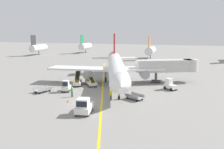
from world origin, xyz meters
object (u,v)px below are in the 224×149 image
(baggage_tug_near_wing, at_px, (170,85))
(ground_crew_wing_walker, at_px, (72,92))
(belt_loader_aft_hold, at_px, (91,82))
(safety_cone_nose_right, at_px, (118,91))
(airliner, at_px, (116,67))
(pushback_tug, at_px, (84,106))
(safety_cone_nose_left, at_px, (68,101))
(jet_bridge, at_px, (171,66))
(belt_loader_forward_hold, at_px, (77,81))
(baggage_cart_empty_trailing, at_px, (43,90))
(baggage_tug_by_cargo_door, at_px, (66,87))
(baggage_cart_loaded, at_px, (135,97))
(ground_crew_marshaller, at_px, (111,95))

(baggage_tug_near_wing, relative_size, ground_crew_wing_walker, 1.56)
(belt_loader_aft_hold, height_order, safety_cone_nose_right, belt_loader_aft_hold)
(airliner, height_order, pushback_tug, airliner)
(pushback_tug, height_order, safety_cone_nose_left, pushback_tug)
(jet_bridge, relative_size, pushback_tug, 3.30)
(safety_cone_nose_right, bearing_deg, belt_loader_aft_hold, 149.93)
(airliner, bearing_deg, belt_loader_forward_hold, -149.98)
(baggage_cart_empty_trailing, height_order, ground_crew_wing_walker, ground_crew_wing_walker)
(pushback_tug, height_order, baggage_cart_empty_trailing, pushback_tug)
(baggage_tug_near_wing, bearing_deg, baggage_tug_by_cargo_door, -158.77)
(airliner, height_order, baggage_cart_loaded, airliner)
(pushback_tug, distance_m, baggage_tug_by_cargo_door, 12.69)
(belt_loader_forward_hold, distance_m, baggage_cart_empty_trailing, 7.90)
(baggage_tug_near_wing, relative_size, belt_loader_aft_hold, 0.56)
(jet_bridge, xyz_separation_m, belt_loader_aft_hold, (-15.06, -7.74, -2.77))
(baggage_cart_loaded, xyz_separation_m, baggage_cart_empty_trailing, (-16.72, -0.33, 0.00))
(pushback_tug, height_order, ground_crew_wing_walker, pushback_tug)
(baggage_cart_empty_trailing, bearing_deg, baggage_tug_by_cargo_door, 25.37)
(airliner, relative_size, baggage_cart_empty_trailing, 9.07)
(baggage_cart_loaded, distance_m, baggage_cart_empty_trailing, 16.73)
(airliner, bearing_deg, pushback_tug, -86.83)
(pushback_tug, xyz_separation_m, ground_crew_marshaller, (1.63, 6.99, -0.08))
(jet_bridge, bearing_deg, ground_crew_wing_walker, -131.80)
(belt_loader_forward_hold, bearing_deg, jet_bridge, 25.19)
(pushback_tug, xyz_separation_m, baggage_tug_by_cargo_door, (-7.81, 10.00, -0.07))
(baggage_cart_loaded, xyz_separation_m, safety_cone_nose_left, (-9.59, -4.43, -0.25))
(baggage_cart_loaded, bearing_deg, belt_loader_aft_hold, 145.14)
(jet_bridge, bearing_deg, safety_cone_nose_right, -125.72)
(ground_crew_marshaller, xyz_separation_m, safety_cone_nose_right, (-0.31, 5.00, -0.69))
(belt_loader_forward_hold, relative_size, safety_cone_nose_right, 11.65)
(ground_crew_wing_walker, xyz_separation_m, safety_cone_nose_right, (6.50, 5.00, -0.69))
(pushback_tug, relative_size, baggage_cart_empty_trailing, 1.02)
(belt_loader_forward_hold, distance_m, safety_cone_nose_right, 9.95)
(baggage_cart_loaded, height_order, ground_crew_marshaller, ground_crew_marshaller)
(baggage_cart_loaded, relative_size, safety_cone_nose_left, 8.28)
(jet_bridge, distance_m, belt_loader_forward_hold, 19.79)
(pushback_tug, bearing_deg, ground_crew_marshaller, 76.88)
(ground_crew_wing_walker, bearing_deg, jet_bridge, 48.20)
(baggage_tug_by_cargo_door, height_order, belt_loader_forward_hold, belt_loader_forward_hold)
(belt_loader_aft_hold, distance_m, baggage_cart_empty_trailing, 9.86)
(baggage_tug_near_wing, relative_size, safety_cone_nose_left, 6.02)
(baggage_tug_by_cargo_door, height_order, ground_crew_wing_walker, baggage_tug_by_cargo_door)
(baggage_cart_loaded, relative_size, ground_crew_wing_walker, 2.14)
(airliner, height_order, jet_bridge, airliner)
(belt_loader_aft_hold, xyz_separation_m, safety_cone_nose_left, (0.92, -11.76, -0.56))
(baggage_tug_near_wing, xyz_separation_m, baggage_cart_empty_trailing, (-21.67, -8.74, -0.46))
(pushback_tug, relative_size, belt_loader_forward_hold, 0.76)
(baggage_tug_by_cargo_door, xyz_separation_m, safety_cone_nose_right, (9.13, 1.99, -0.71))
(belt_loader_forward_hold, distance_m, belt_loader_aft_hold, 2.75)
(jet_bridge, xyz_separation_m, ground_crew_marshaller, (-8.04, -16.62, -2.63))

